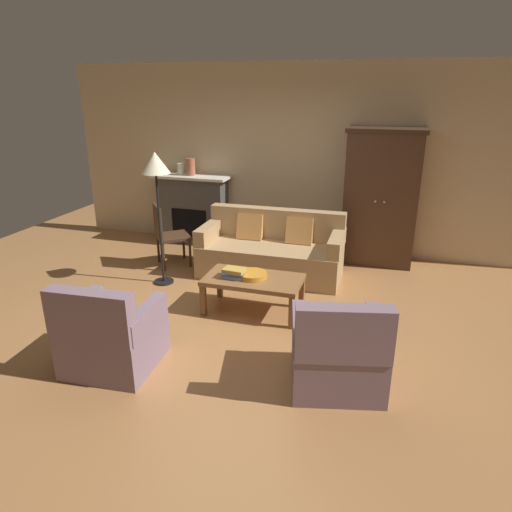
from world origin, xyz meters
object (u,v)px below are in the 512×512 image
object	(u,v)px
armoire	(381,198)
side_chair_wooden	(166,232)
couch	(272,252)
book_stack	(234,273)
coffee_table	(253,282)
mantel_vase_terracotta	(191,167)
mantel_vase_cream	(181,169)
floor_lamp	(156,171)
fireplace	(193,209)
armchair_near_right	(338,354)
armchair_near_left	(111,337)
fruit_bowl	(252,275)

from	to	relation	value
armoire	side_chair_wooden	bearing A→B (deg)	-160.03
couch	book_stack	distance (m)	1.24
coffee_table	mantel_vase_terracotta	bearing A→B (deg)	128.50
armoire	couch	xyz separation A→B (m)	(-1.35, -0.91, -0.65)
armoire	mantel_vase_cream	world-z (taller)	armoire
floor_lamp	mantel_vase_terracotta	bearing A→B (deg)	100.54
fireplace	couch	world-z (taller)	fireplace
couch	coffee_table	distance (m)	1.17
armchair_near_right	couch	bearing A→B (deg)	117.66
side_chair_wooden	mantel_vase_cream	bearing A→B (deg)	103.66
coffee_table	side_chair_wooden	size ratio (longest dim) A/B	1.22
floor_lamp	fireplace	bearing A→B (deg)	100.43
armchair_near_left	side_chair_wooden	size ratio (longest dim) A/B	0.98
armoire	side_chair_wooden	size ratio (longest dim) A/B	2.14
mantel_vase_terracotta	book_stack	bearing A→B (deg)	-55.81
mantel_vase_cream	side_chair_wooden	bearing A→B (deg)	-76.34
side_chair_wooden	floor_lamp	size ratio (longest dim) A/B	0.53
mantel_vase_cream	armchair_near_right	distance (m)	4.52
armoire	fruit_bowl	bearing A→B (deg)	-121.48
couch	armchair_near_right	size ratio (longest dim) A/B	2.08
floor_lamp	side_chair_wooden	bearing A→B (deg)	111.19
fireplace	mantel_vase_terracotta	size ratio (longest dim) A/B	4.79
armoire	couch	distance (m)	1.75
fireplace	mantel_vase_cream	world-z (taller)	mantel_vase_cream
book_stack	armchair_near_left	xyz separation A→B (m)	(-0.70, -1.39, -0.16)
fireplace	armchair_near_right	xyz separation A→B (m)	(2.81, -3.29, -0.25)
couch	coffee_table	size ratio (longest dim) A/B	1.75
book_stack	armchair_near_right	size ratio (longest dim) A/B	0.28
book_stack	floor_lamp	world-z (taller)	floor_lamp
book_stack	armchair_near_left	size ratio (longest dim) A/B	0.29
fireplace	book_stack	bearing A→B (deg)	-56.03
armchair_near_left	side_chair_wooden	distance (m)	2.60
armoire	coffee_table	world-z (taller)	armoire
armchair_near_right	side_chair_wooden	xyz separation A→B (m)	(-2.72, 2.17, 0.20)
armoire	mantel_vase_cream	distance (m)	3.14
mantel_vase_cream	side_chair_wooden	distance (m)	1.33
floor_lamp	coffee_table	bearing A→B (deg)	-18.15
floor_lamp	armoire	bearing A→B (deg)	31.59
couch	coffee_table	bearing A→B (deg)	-85.15
book_stack	mantel_vase_cream	xyz separation A→B (m)	(-1.67, 2.20, 0.73)
coffee_table	book_stack	distance (m)	0.24
mantel_vase_cream	armchair_near_right	world-z (taller)	mantel_vase_cream
mantel_vase_terracotta	armchair_near_left	xyz separation A→B (m)	(0.80, -3.59, -0.94)
mantel_vase_terracotta	armchair_near_left	size ratio (longest dim) A/B	0.30
couch	side_chair_wooden	size ratio (longest dim) A/B	2.14
fireplace	mantel_vase_terracotta	world-z (taller)	mantel_vase_terracotta
couch	armchair_near_left	bearing A→B (deg)	-107.06
coffee_table	floor_lamp	world-z (taller)	floor_lamp
fireplace	armchair_near_right	size ratio (longest dim) A/B	1.36
mantel_vase_cream	fireplace	bearing A→B (deg)	5.69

